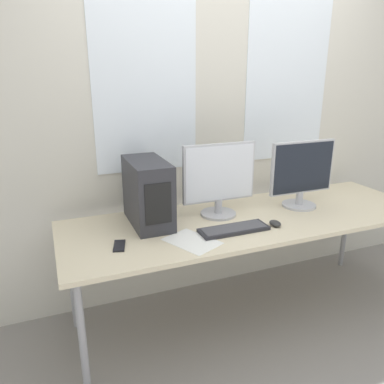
{
  "coord_description": "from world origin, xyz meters",
  "views": [
    {
      "loc": [
        -1.21,
        -1.57,
        1.66
      ],
      "look_at": [
        -0.42,
        0.4,
        0.97
      ],
      "focal_mm": 35.0,
      "sensor_mm": 36.0,
      "label": 1
    }
  ],
  "objects_px": {
    "monitor_right_near": "(302,174)",
    "cell_phone": "(119,246)",
    "pc_tower": "(148,192)",
    "keyboard": "(234,229)",
    "mouse": "(275,223)",
    "monitor_main": "(219,179)"
  },
  "relations": [
    {
      "from": "pc_tower",
      "to": "cell_phone",
      "type": "height_order",
      "value": "pc_tower"
    },
    {
      "from": "mouse",
      "to": "keyboard",
      "type": "bearing_deg",
      "value": 174.63
    },
    {
      "from": "monitor_main",
      "to": "mouse",
      "type": "xyz_separation_m",
      "value": [
        0.24,
        -0.3,
        -0.23
      ]
    },
    {
      "from": "mouse",
      "to": "cell_phone",
      "type": "height_order",
      "value": "mouse"
    },
    {
      "from": "monitor_right_near",
      "to": "monitor_main",
      "type": "bearing_deg",
      "value": 174.31
    },
    {
      "from": "keyboard",
      "to": "monitor_main",
      "type": "bearing_deg",
      "value": 84.19
    },
    {
      "from": "pc_tower",
      "to": "keyboard",
      "type": "xyz_separation_m",
      "value": [
        0.44,
        -0.31,
        -0.19
      ]
    },
    {
      "from": "monitor_right_near",
      "to": "cell_phone",
      "type": "relative_size",
      "value": 3.34
    },
    {
      "from": "pc_tower",
      "to": "cell_phone",
      "type": "relative_size",
      "value": 3.09
    },
    {
      "from": "keyboard",
      "to": "mouse",
      "type": "height_order",
      "value": "mouse"
    },
    {
      "from": "monitor_right_near",
      "to": "cell_phone",
      "type": "distance_m",
      "value": 1.33
    },
    {
      "from": "monitor_main",
      "to": "pc_tower",
      "type": "bearing_deg",
      "value": 175.12
    },
    {
      "from": "mouse",
      "to": "cell_phone",
      "type": "relative_size",
      "value": 0.6
    },
    {
      "from": "monitor_main",
      "to": "monitor_right_near",
      "type": "relative_size",
      "value": 1.01
    },
    {
      "from": "monitor_right_near",
      "to": "mouse",
      "type": "xyz_separation_m",
      "value": [
        -0.36,
        -0.24,
        -0.22
      ]
    },
    {
      "from": "keyboard",
      "to": "mouse",
      "type": "distance_m",
      "value": 0.27
    },
    {
      "from": "monitor_right_near",
      "to": "cell_phone",
      "type": "xyz_separation_m",
      "value": [
        -1.3,
        -0.17,
        -0.23
      ]
    },
    {
      "from": "monitor_main",
      "to": "mouse",
      "type": "relative_size",
      "value": 5.58
    },
    {
      "from": "mouse",
      "to": "pc_tower",
      "type": "bearing_deg",
      "value": 154.61
    },
    {
      "from": "cell_phone",
      "to": "pc_tower",
      "type": "bearing_deg",
      "value": 63.05
    },
    {
      "from": "pc_tower",
      "to": "keyboard",
      "type": "height_order",
      "value": "pc_tower"
    },
    {
      "from": "keyboard",
      "to": "mouse",
      "type": "xyz_separation_m",
      "value": [
        0.27,
        -0.03,
        0.01
      ]
    }
  ]
}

